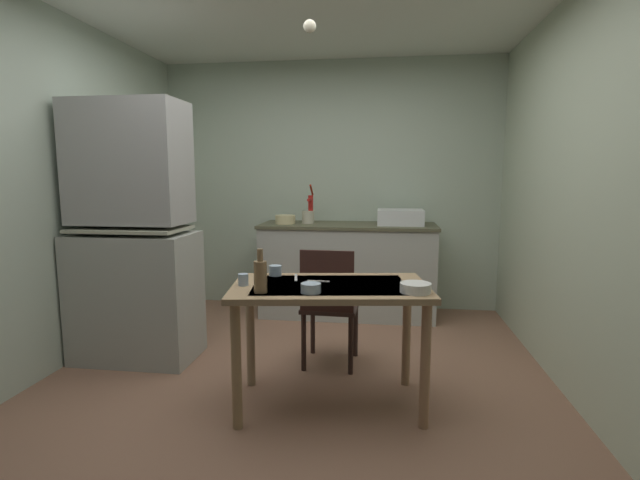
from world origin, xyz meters
TOP-DOWN VIEW (x-y plane):
  - ground_plane at (0.00, 0.00)m, footprint 5.15×5.15m
  - wall_back at (0.00, 2.12)m, footprint 3.60×0.10m
  - wall_left at (-1.80, 0.00)m, footprint 0.10×4.25m
  - wall_right at (1.80, 0.00)m, footprint 0.10×4.25m
  - hutch_cabinet at (-1.28, 0.40)m, footprint 0.89×0.52m
  - counter_cabinet at (0.23, 1.75)m, footprint 1.74×0.64m
  - sink_basin at (0.74, 1.75)m, footprint 0.44×0.34m
  - hand_pump at (-0.16, 1.80)m, footprint 0.05×0.27m
  - mixing_bowl_counter at (-0.40, 1.70)m, footprint 0.20×0.20m
  - stoneware_crock at (-0.18, 1.77)m, footprint 0.12×0.12m
  - dining_table at (0.26, -0.14)m, footprint 1.24×0.82m
  - chair_far_side at (0.20, 0.43)m, footprint 0.42×0.42m
  - serving_bowl_wide at (0.18, -0.35)m, footprint 0.11×0.11m
  - soup_bowl_small at (0.76, -0.26)m, footprint 0.17×0.17m
  - teacup_cream at (-0.12, 0.06)m, footprint 0.08×0.08m
  - mug_dark at (-0.24, -0.23)m, footprint 0.06×0.06m
  - glass_bottle at (-0.10, -0.38)m, footprint 0.07×0.07m
  - table_knife at (0.03, 0.01)m, footprint 0.05×0.20m
  - teaspoon_near_bowl at (0.19, -0.07)m, footprint 0.14×0.02m
  - pendant_bulb at (0.10, 0.18)m, footprint 0.08×0.08m

SIDE VIEW (x-z plane):
  - ground_plane at x=0.00m, z-range 0.00..0.00m
  - counter_cabinet at x=0.23m, z-range 0.00..0.92m
  - chair_far_side at x=0.20m, z-range 0.03..0.92m
  - dining_table at x=0.26m, z-range 0.27..1.03m
  - table_knife at x=0.03m, z-range 0.76..0.76m
  - teaspoon_near_bowl at x=0.19m, z-range 0.76..0.76m
  - soup_bowl_small at x=0.76m, z-range 0.76..0.81m
  - serving_bowl_wide at x=0.18m, z-range 0.76..0.81m
  - teacup_cream at x=-0.12m, z-range 0.76..0.82m
  - mug_dark at x=-0.24m, z-range 0.76..0.83m
  - glass_bottle at x=-0.10m, z-range 0.73..0.98m
  - hutch_cabinet at x=-1.28m, z-range -0.06..1.88m
  - mixing_bowl_counter at x=-0.40m, z-range 0.92..1.01m
  - stoneware_crock at x=-0.18m, z-range 0.92..1.05m
  - sink_basin at x=0.74m, z-range 0.92..1.07m
  - hand_pump at x=-0.16m, z-range 0.90..1.29m
  - wall_back at x=0.00m, z-range 0.00..2.58m
  - wall_left at x=-1.80m, z-range 0.00..2.58m
  - wall_right at x=1.80m, z-range 0.00..2.58m
  - pendant_bulb at x=0.10m, z-range 2.28..2.36m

